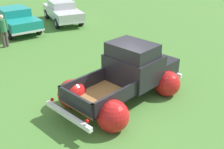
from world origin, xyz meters
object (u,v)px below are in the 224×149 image
Objects in this scene: show_car_2 at (62,11)px; spectator_0 at (3,29)px; show_car_1 at (15,19)px; vintage_pickup_truck at (128,77)px.

spectator_0 is at bearing -48.06° from show_car_2.
show_car_1 and show_car_2 have the same top height.
vintage_pickup_truck reaches higher than show_car_1.
vintage_pickup_truck reaches higher than spectator_0.
show_car_2 is at bearing 108.39° from spectator_0.
spectator_0 is (-2.65, 7.55, 0.21)m from vintage_pickup_truck.
show_car_1 is (-1.48, 10.21, 0.03)m from vintage_pickup_truck.
spectator_0 reaches higher than show_car_1.
show_car_2 is (1.83, 10.89, 0.02)m from vintage_pickup_truck.
show_car_1 is 2.60× the size of spectator_0.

